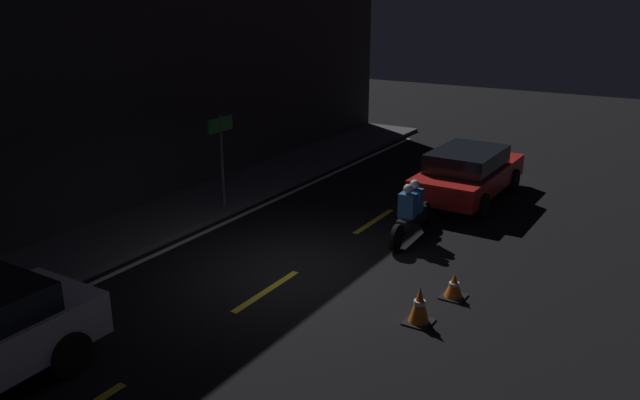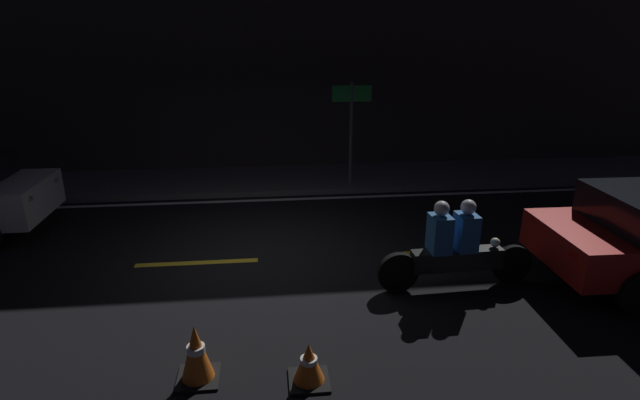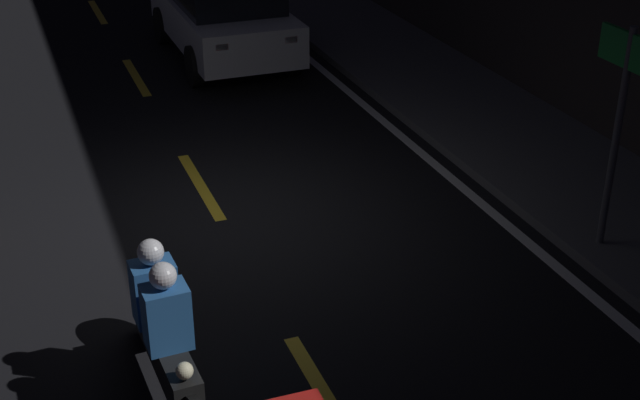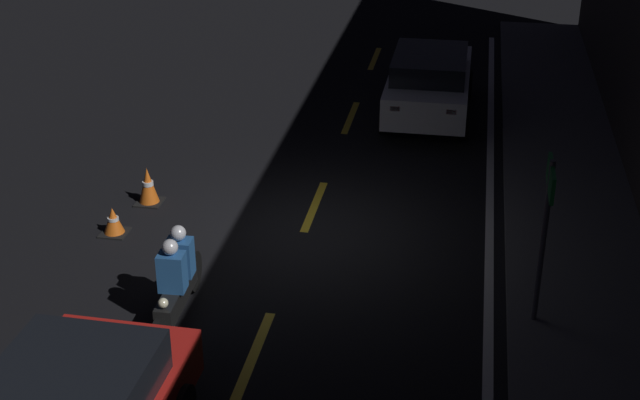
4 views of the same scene
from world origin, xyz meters
The scene contains 9 objects.
ground_plane centered at (0.00, 0.00, 0.00)m, with size 56.00×56.00×0.00m, color black.
raised_curb centered at (0.00, 4.46, 0.06)m, with size 28.00×2.27×0.12m.
lane_dash_a centered at (-10.00, 0.00, 0.00)m, with size 2.00×0.14×0.01m.
lane_dash_b centered at (-5.50, 0.00, 0.00)m, with size 2.00×0.14×0.01m.
lane_dash_c centered at (-1.00, 0.00, 0.00)m, with size 2.00×0.14×0.01m.
lane_solid_kerb centered at (0.00, 3.08, 0.00)m, with size 25.20×0.14×0.01m.
sedan_white centered at (-5.95, 1.67, 0.79)m, with size 4.15×1.88×1.47m.
motorcycle centered at (2.88, -1.23, 0.64)m, with size 2.40×0.39×1.38m.
shop_sign centered at (2.17, 3.68, 1.81)m, with size 0.90×0.08×2.40m.
Camera 3 is at (9.01, -2.17, 4.91)m, focal length 50.00 mm.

